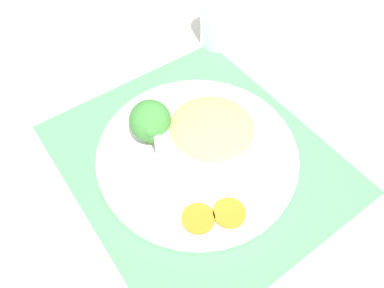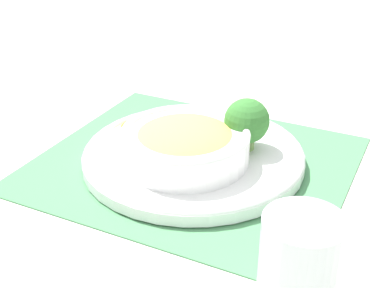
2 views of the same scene
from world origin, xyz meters
The scene contains 8 objects.
ground_plane centered at (0.00, 0.00, 0.00)m, with size 4.00×4.00×0.00m, color beige.
placemat centered at (0.00, 0.00, 0.00)m, with size 0.44×0.39×0.00m.
plate centered at (0.00, 0.00, 0.02)m, with size 0.32×0.32×0.02m.
bowl centered at (0.00, -0.03, 0.05)m, with size 0.18×0.18×0.05m.
broccoli_floret centered at (0.06, 0.05, 0.06)m, with size 0.06×0.06×0.08m.
carrot_slice_near centered at (-0.10, 0.07, 0.02)m, with size 0.05×0.05×0.01m.
carrot_slice_middle centered at (-0.11, 0.03, 0.02)m, with size 0.05×0.05×0.01m.
water_glass centered at (0.22, -0.21, 0.05)m, with size 0.08×0.08×0.11m.
Camera 1 is at (-0.28, 0.20, 0.50)m, focal length 35.00 mm.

